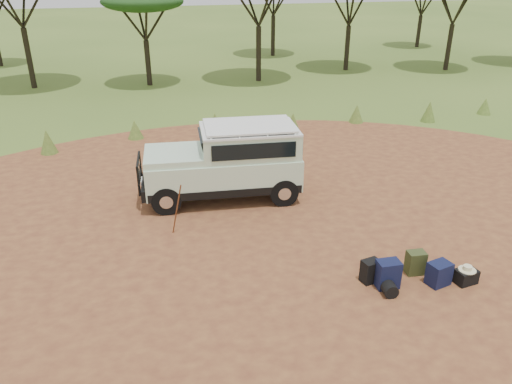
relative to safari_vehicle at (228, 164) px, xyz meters
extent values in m
plane|color=#4B6A25|center=(0.58, -3.25, -1.03)|extent=(140.00, 140.00, 0.00)
cylinder|color=#985E31|center=(0.58, -3.25, -1.02)|extent=(23.00, 23.00, 0.01)
cone|color=#4B6A25|center=(-5.42, 5.05, -0.60)|extent=(0.60, 0.60, 0.85)
cone|color=#4B6A25|center=(-2.42, 5.95, -0.68)|extent=(0.60, 0.60, 0.70)
cone|color=#4B6A25|center=(0.58, 5.55, -0.58)|extent=(0.60, 0.60, 0.90)
cone|color=#4B6A25|center=(3.58, 5.15, -0.63)|extent=(0.60, 0.60, 0.80)
cone|color=#4B6A25|center=(6.58, 5.85, -0.65)|extent=(0.60, 0.60, 0.75)
cone|color=#4B6A25|center=(9.58, 5.25, -0.60)|extent=(0.60, 0.60, 0.85)
cone|color=#4B6A25|center=(12.58, 5.65, -0.68)|extent=(0.60, 0.60, 0.70)
cylinder|color=black|center=(-7.42, 15.75, 0.50)|extent=(0.28, 0.28, 3.06)
cylinder|color=black|center=(-1.42, 14.95, 0.14)|extent=(0.28, 0.28, 2.34)
ellipsoid|color=#1A3814|center=(-1.42, 14.95, 3.24)|extent=(4.20, 4.20, 1.05)
cylinder|color=black|center=(4.58, 14.55, 0.44)|extent=(0.28, 0.28, 2.93)
cylinder|color=black|center=(10.58, 16.25, 0.28)|extent=(0.28, 0.28, 2.61)
cylinder|color=black|center=(16.58, 14.75, 0.32)|extent=(0.28, 0.28, 2.70)
cylinder|color=black|center=(7.58, 22.25, 0.32)|extent=(0.28, 0.28, 2.70)
cylinder|color=black|center=(19.58, 23.25, 0.14)|extent=(0.28, 0.28, 2.34)
cube|color=silver|center=(-0.14, 0.01, -0.19)|extent=(4.33, 2.06, 0.89)
cube|color=black|center=(-0.14, 0.01, -0.52)|extent=(4.25, 2.09, 0.22)
cube|color=silver|center=(0.61, -0.05, 0.60)|extent=(2.73, 1.86, 0.70)
cube|color=white|center=(0.61, -0.05, 0.98)|extent=(2.74, 1.90, 0.06)
cube|color=white|center=(0.61, -0.05, 1.08)|extent=(2.52, 1.78, 0.05)
cube|color=silver|center=(-1.47, 0.12, 0.35)|extent=(1.68, 1.74, 0.19)
cube|color=black|center=(-0.68, 0.05, 0.64)|extent=(0.27, 1.43, 0.49)
cube|color=black|center=(0.54, -0.89, 0.64)|extent=(2.21, 0.21, 0.42)
cube|color=black|center=(0.67, 0.80, 0.64)|extent=(2.21, 0.21, 0.42)
cube|color=black|center=(1.93, -0.15, 0.60)|extent=(0.16, 1.38, 0.39)
cube|color=black|center=(-2.30, 0.18, -0.47)|extent=(0.26, 1.70, 0.32)
cylinder|color=black|center=(-2.41, 0.19, 0.28)|extent=(0.16, 1.21, 0.07)
cylinder|color=black|center=(-2.41, 0.19, -0.21)|extent=(0.16, 1.21, 0.07)
cylinder|color=silver|center=(-2.45, -0.07, 0.10)|extent=(0.08, 0.21, 0.21)
cylinder|color=silver|center=(-2.41, 0.45, 0.10)|extent=(0.08, 0.21, 0.21)
cube|color=white|center=(-2.37, 0.19, -0.35)|extent=(0.07, 0.39, 0.11)
cylinder|color=black|center=(-0.54, 0.86, 0.53)|extent=(0.08, 0.08, 0.77)
cylinder|color=black|center=(-1.79, -0.61, -0.63)|extent=(0.80, 0.32, 0.79)
cylinder|color=black|center=(-1.67, 0.89, -0.63)|extent=(0.80, 0.32, 0.79)
cylinder|color=black|center=(1.38, -0.87, -0.63)|extent=(0.80, 0.32, 0.79)
cylinder|color=black|center=(1.50, 0.64, -0.63)|extent=(0.80, 0.32, 0.79)
cylinder|color=brown|center=(-1.61, -1.78, -0.35)|extent=(0.31, 0.23, 1.36)
cube|color=black|center=(2.10, -4.78, -0.77)|extent=(0.42, 0.34, 0.51)
cube|color=#13183E|center=(2.35, -5.03, -0.72)|extent=(0.48, 0.35, 0.61)
cube|color=#3B421E|center=(3.17, -4.73, -0.76)|extent=(0.40, 0.30, 0.53)
cube|color=#13183E|center=(3.43, -5.21, -0.77)|extent=(0.52, 0.44, 0.51)
cube|color=black|center=(4.02, -5.31, -0.87)|extent=(0.49, 0.38, 0.31)
cylinder|color=black|center=(2.26, -5.31, -0.88)|extent=(0.32, 0.32, 0.29)
cylinder|color=beige|center=(4.02, -5.31, -0.71)|extent=(0.36, 0.36, 0.02)
cylinder|color=beige|center=(4.02, -5.31, -0.65)|extent=(0.18, 0.18, 0.09)
camera|label=1|loc=(-2.35, -12.70, 5.14)|focal=35.00mm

